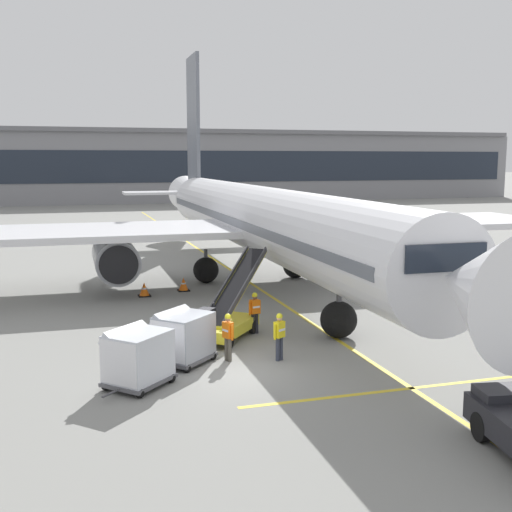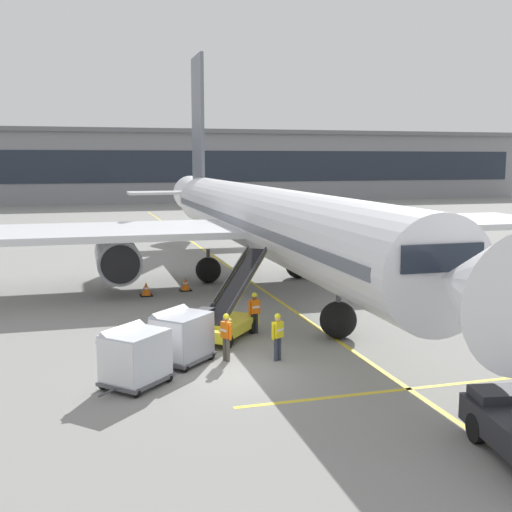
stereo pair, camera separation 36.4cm
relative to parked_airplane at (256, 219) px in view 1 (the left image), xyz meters
The scene contains 14 objects.
ground_plane 16.46m from the parked_airplane, 108.60° to the right, with size 600.00×600.00×0.00m, color gray.
parked_airplane is the anchor object (origin of this frame).
belt_loader 11.97m from the parked_airplane, 112.56° to the right, with size 4.23×4.75×3.38m.
baggage_cart_lead 15.41m from the parked_airplane, 116.59° to the right, with size 2.55×2.54×1.91m.
baggage_cart_second 17.92m from the parked_airplane, 119.05° to the right, with size 2.55×2.54×1.91m.
ground_crew_by_loader 15.96m from the parked_airplane, 116.23° to the right, with size 0.40×0.51×1.74m.
ground_crew_by_carts 14.99m from the parked_airplane, 110.62° to the right, with size 0.37×0.53×1.74m.
ground_crew_marshaller 14.90m from the parked_airplane, 103.42° to the right, with size 0.50×0.40×1.74m.
ground_crew_wingwalker 11.35m from the parked_airplane, 106.98° to the right, with size 0.55×0.34×1.74m.
safety_cone_engine_keepout 5.70m from the parked_airplane, 168.05° to the right, with size 0.65×0.65×0.73m.
safety_cone_wingtip 7.74m from the parked_airplane, 165.38° to the right, with size 0.66×0.66×0.74m.
apron_guidance_line_lead_in 3.88m from the parked_airplane, 108.60° to the right, with size 0.20×110.00×0.01m.
apron_guidance_line_stop_bar 18.56m from the parked_airplane, 90.03° to the right, with size 12.00×0.20×0.01m.
terminal_building 81.87m from the parked_airplane, 84.41° to the left, with size 127.42×22.42×12.26m.
Camera 1 is at (-5.52, -20.23, 7.18)m, focal length 45.02 mm.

